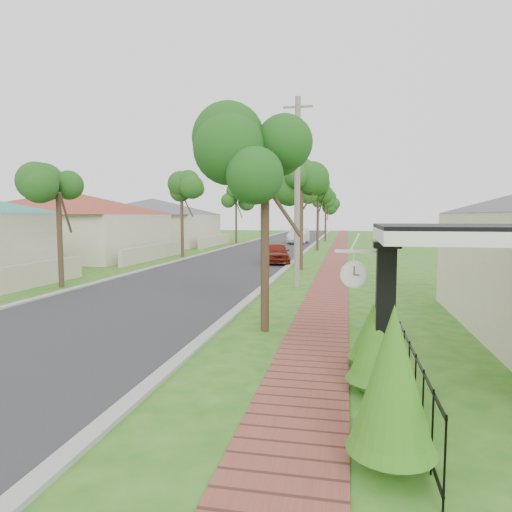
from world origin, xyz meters
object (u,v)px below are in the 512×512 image
Objects in this scene: near_tree at (265,162)px; station_clock at (354,273)px; parked_car_white at (298,236)px; utility_pole at (297,192)px; porch_post at (385,327)px; parked_car_red at (277,253)px.

near_tree is 6.86× the size of station_clock.
parked_car_white is 0.64× the size of utility_pole.
near_tree is 7.36m from utility_pole.
porch_post is at bearing -54.14° from near_tree.
parked_car_white is 36.19m from near_tree.
near_tree is at bearing -93.25° from parked_car_red.
near_tree is at bearing -83.35° from parked_car_white.
porch_post is 1.04m from station_clock.
station_clock is (2.13, -10.61, -1.93)m from utility_pole.
parked_car_red is 0.70× the size of near_tree.
porch_post is 11.64m from utility_pole.
near_tree is (2.91, -35.91, 3.42)m from parked_car_white.
parked_car_white is (-0.72, 19.64, 0.17)m from parked_car_red.
utility_pole is at bearing 101.37° from station_clock.
parked_car_white is (-5.55, 39.56, -0.31)m from porch_post.
utility_pole is at bearing -87.09° from parked_car_red.
station_clock is at bearing -78.63° from utility_pole.
station_clock is (-0.50, 0.39, 0.83)m from porch_post.
porch_post is at bearing -76.55° from utility_pole.
porch_post is at bearing -80.00° from parked_car_white.
station_clock reaches higher than parked_car_white.
parked_car_white is 0.92× the size of near_tree.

